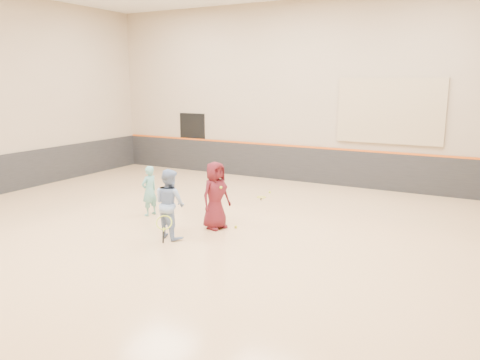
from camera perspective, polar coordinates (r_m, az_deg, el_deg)
The scene contains 14 objects.
room at distance 10.84m, azimuth -3.66°, elevation -1.83°, with size 15.04×12.04×6.22m.
wainscot_back at distance 16.16m, azimuth 7.59°, elevation 1.88°, with size 14.90×0.04×1.20m, color #232326.
wainscot_left at distance 16.06m, azimuth -26.93°, elevation 0.62°, with size 0.04×11.90×1.20m, color #232326.
accent_stripe at distance 16.05m, azimuth 7.64°, elevation 4.06°, with size 14.90×0.03×0.06m, color #D85914.
acoustic_panel at distance 15.17m, azimuth 17.80°, elevation 8.01°, with size 3.20×0.08×2.00m, color tan.
doorway at distance 18.15m, azimuth -5.79°, elevation 4.62°, with size 1.10×0.05×2.20m, color black.
girl at distance 12.19m, azimuth -10.99°, elevation -1.30°, with size 0.47×0.31×1.29m, color #66B1AA.
instructor at distance 10.35m, azimuth -8.56°, elevation -2.86°, with size 0.75×0.58×1.54m, color #86A0CF.
young_man at distance 10.88m, azimuth -3.00°, elevation -1.88°, with size 0.78×0.50×1.59m, color #58141D.
held_racket at distance 10.01m, azimuth -9.23°, elevation -5.13°, with size 0.55×0.55×0.59m, color #CBE432, non-canonical shape.
spare_racket at distance 13.93m, azimuth 2.61°, elevation -2.02°, with size 0.62×0.62×0.06m, color yellow, non-canonical shape.
ball_under_racket at distance 11.06m, azimuth -0.52°, elevation -5.73°, with size 0.07×0.07×0.07m, color yellow.
ball_in_hand at distance 10.65m, azimuth -2.34°, elevation -0.90°, with size 0.07×0.07×0.07m, color #C1D732.
ball_beside_spare at distance 14.50m, azimuth 3.64°, elevation -1.47°, with size 0.07×0.07×0.07m, color #D0ED37.
Camera 1 is at (5.58, -8.93, 3.39)m, focal length 35.00 mm.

